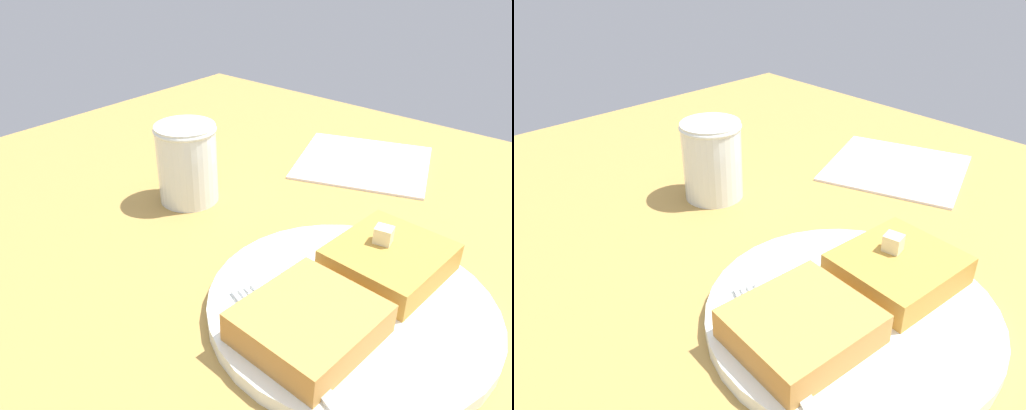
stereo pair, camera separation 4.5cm
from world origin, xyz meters
TOP-DOWN VIEW (x-y plane):
  - table_surface at (0.00, 0.00)cm, footprint 99.04×99.04cm
  - plate at (-4.25, 8.15)cm, footprint 22.45×22.45cm
  - toast_slice_left at (-9.49, 8.54)cm, footprint 9.91×8.99cm
  - toast_slice_middle at (0.99, 7.76)cm, footprint 9.91×8.99cm
  - butter_pat_primary at (-9.79, 7.63)cm, footprint 1.54×1.65cm
  - fork at (2.87, 7.24)cm, footprint 7.35×15.36cm
  - syrup_jar at (-9.04, -15.23)cm, footprint 6.67×6.67cm
  - napkin at (-29.80, -5.11)cm, footprint 19.70×20.19cm

SIDE VIEW (x-z plane):
  - table_surface at x=0.00cm, z-range 0.00..2.69cm
  - napkin at x=-29.80cm, z-range 2.69..2.99cm
  - plate at x=-4.25cm, z-range 2.78..4.02cm
  - fork at x=2.87cm, z-range 3.93..4.29cm
  - toast_slice_left at x=-9.49cm, z-range 3.93..6.35cm
  - toast_slice_middle at x=0.99cm, z-range 3.93..6.35cm
  - syrup_jar at x=-9.04cm, z-range 2.29..10.96cm
  - butter_pat_primary at x=-9.79cm, z-range 6.35..7.78cm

